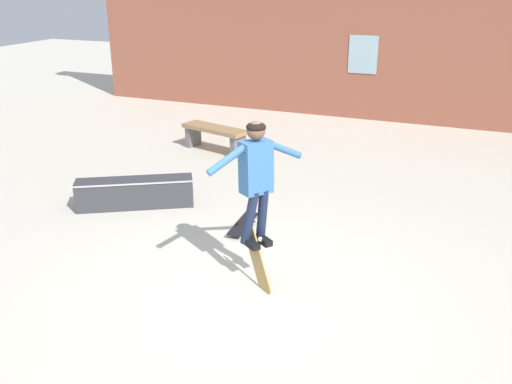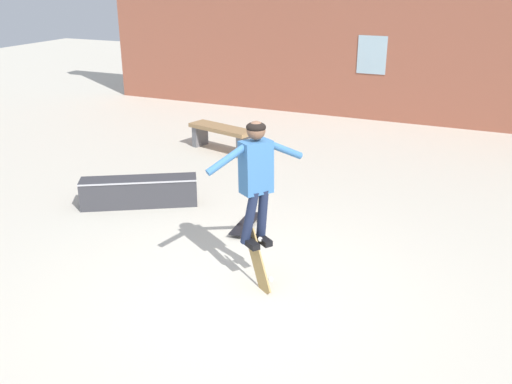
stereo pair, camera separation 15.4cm
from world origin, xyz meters
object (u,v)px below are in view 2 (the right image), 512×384
object	(u,v)px
skateboard_flipping	(258,262)
skateboard_resting	(246,223)
skate_ledge	(139,192)
park_bench	(221,134)
skater	(256,173)

from	to	relation	value
skateboard_flipping	skateboard_resting	distance (m)	1.59
skate_ledge	skateboard_flipping	bearing A→B (deg)	-59.52
park_bench	skateboard_resting	size ratio (longest dim) A/B	1.80
skater	skateboard_resting	size ratio (longest dim) A/B	1.76
skateboard_resting	skateboard_flipping	bearing A→B (deg)	-154.49
skater	skateboard_flipping	distance (m)	1.08
skate_ledge	skater	distance (m)	3.17
park_bench	skater	distance (m)	5.39
skate_ledge	skateboard_flipping	distance (m)	3.06
park_bench	skateboard_resting	bearing A→B (deg)	-42.60
park_bench	skateboard_resting	world-z (taller)	park_bench
skateboard_resting	skater	bearing A→B (deg)	-154.83
park_bench	skater	xyz separation A→B (m)	(2.77, -4.51, 1.00)
skate_ledge	skateboard_flipping	xyz separation A→B (m)	(2.68, -1.47, 0.06)
skater	skate_ledge	bearing A→B (deg)	-171.93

